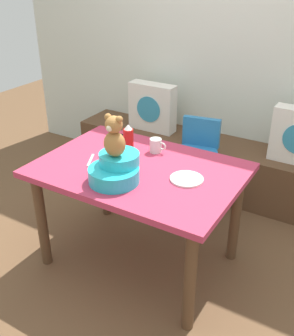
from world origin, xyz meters
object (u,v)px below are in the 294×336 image
(dining_table, at_px, (139,182))
(pillow_floral_left, at_px, (152,107))
(coffee_mug, at_px, (156,145))
(dinner_plate_near, at_px, (187,179))
(teddy_bear, at_px, (114,137))
(infant_seat_teal, at_px, (116,169))
(ketchup_bottle, at_px, (128,138))
(cell_phone, at_px, (119,138))
(highchair, at_px, (196,155))

(dining_table, bearing_deg, pillow_floral_left, 116.50)
(coffee_mug, height_order, dinner_plate_near, coffee_mug)
(pillow_floral_left, height_order, teddy_bear, teddy_bear)
(infant_seat_teal, distance_m, ketchup_bottle, 0.43)
(infant_seat_teal, height_order, ketchup_bottle, ketchup_bottle)
(pillow_floral_left, distance_m, dinner_plate_near, 1.48)
(teddy_bear, xyz_separation_m, dinner_plate_near, (0.36, 0.22, -0.27))
(cell_phone, bearing_deg, highchair, 42.59)
(infant_seat_teal, relative_size, ketchup_bottle, 1.78)
(pillow_floral_left, height_order, infant_seat_teal, same)
(teddy_bear, height_order, ketchup_bottle, teddy_bear)
(pillow_floral_left, height_order, dinner_plate_near, pillow_floral_left)
(highchair, relative_size, coffee_mug, 6.58)
(dining_table, relative_size, coffee_mug, 10.63)
(highchair, relative_size, infant_seat_teal, 2.39)
(ketchup_bottle, xyz_separation_m, cell_phone, (-0.16, 0.12, -0.08))
(dining_table, bearing_deg, ketchup_bottle, 136.79)
(dinner_plate_near, distance_m, cell_phone, 0.75)
(teddy_bear, xyz_separation_m, coffee_mug, (0.01, 0.46, -0.23))
(highchair, distance_m, cell_phone, 0.66)
(coffee_mug, distance_m, dinner_plate_near, 0.43)
(teddy_bear, relative_size, dinner_plate_near, 1.25)
(highchair, distance_m, infant_seat_teal, 1.02)
(coffee_mug, bearing_deg, infant_seat_teal, -91.18)
(highchair, xyz_separation_m, ketchup_bottle, (-0.26, -0.57, 0.31))
(ketchup_bottle, bearing_deg, highchair, 65.87)
(ketchup_bottle, relative_size, coffee_mug, 1.54)
(dining_table, height_order, dinner_plate_near, dinner_plate_near)
(dining_table, height_order, cell_phone, cell_phone)
(dinner_plate_near, bearing_deg, teddy_bear, -148.61)
(pillow_floral_left, height_order, coffee_mug, pillow_floral_left)
(pillow_floral_left, relative_size, dinner_plate_near, 2.20)
(pillow_floral_left, relative_size, infant_seat_teal, 1.33)
(ketchup_bottle, bearing_deg, dinner_plate_near, -18.55)
(highchair, xyz_separation_m, teddy_bear, (-0.09, -0.97, 0.50))
(dinner_plate_near, relative_size, cell_phone, 1.39)
(cell_phone, bearing_deg, infant_seat_teal, -61.75)
(pillow_floral_left, relative_size, ketchup_bottle, 2.38)
(ketchup_bottle, bearing_deg, infant_seat_teal, -66.79)
(dinner_plate_near, bearing_deg, cell_phone, 156.68)
(dinner_plate_near, height_order, cell_phone, dinner_plate_near)
(dining_table, height_order, coffee_mug, coffee_mug)
(pillow_floral_left, xyz_separation_m, coffee_mug, (0.57, -0.93, 0.11))
(highchair, height_order, teddy_bear, teddy_bear)
(highchair, relative_size, dinner_plate_near, 3.95)
(ketchup_bottle, distance_m, cell_phone, 0.22)
(pillow_floral_left, distance_m, cell_phone, 0.90)
(dinner_plate_near, bearing_deg, highchair, 109.74)
(coffee_mug, height_order, cell_phone, coffee_mug)
(infant_seat_teal, xyz_separation_m, dinner_plate_near, (0.36, 0.22, -0.07))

